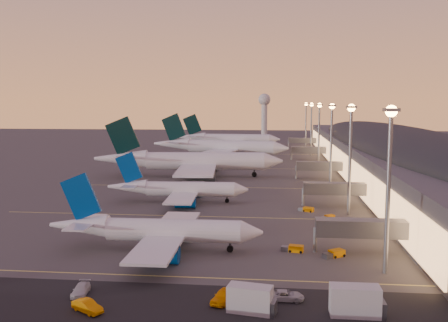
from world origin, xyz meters
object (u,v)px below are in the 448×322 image
radar_tower (264,108)px  baggage_tug_c (307,209)px  airliner_narrow_south (155,230)px  airliner_wide_mid (219,147)px  airliner_wide_far (228,139)px  service_van_d (224,296)px  baggage_tug_a (293,249)px  baggage_tug_b (334,254)px  service_van_b (87,306)px  baggage_tug_d (328,217)px  service_van_c (81,290)px  catering_truck_a (252,300)px  service_van_e (286,295)px  airliner_wide_near (189,161)px  airliner_narrow_north (178,189)px  catering_truck_b (358,302)px

radar_tower → baggage_tug_c: bearing=-86.3°
airliner_narrow_south → airliner_wide_mid: bearing=91.3°
airliner_wide_far → baggage_tug_c: 169.77m
radar_tower → service_van_d: radar_tower is taller
airliner_wide_far → baggage_tug_a: (30.83, -199.17, -4.46)m
baggage_tug_b → service_van_b: (-33.59, -26.11, 0.22)m
airliner_wide_mid → baggage_tug_d: airliner_wide_mid is taller
service_van_c → airliner_wide_mid: bearing=82.5°
catering_truck_a → service_van_c: bearing=-177.3°
baggage_tug_b → catering_truck_a: 27.30m
airliner_narrow_south → service_van_e: 30.87m
airliner_wide_near → baggage_tug_a: bearing=-73.4°
airliner_wide_near → catering_truck_a: size_ratio=10.37×
catering_truck_a → service_van_c: 24.03m
airliner_wide_far → catering_truck_a: (24.84, -225.61, -3.38)m
airliner_wide_mid → service_van_d: size_ratio=12.70×
airliner_narrow_north → catering_truck_b: airliner_narrow_north is taller
baggage_tug_c → radar_tower: bearing=118.0°
service_van_b → catering_truck_b: bearing=-54.2°
baggage_tug_c → baggage_tug_d: size_ratio=1.15×
radar_tower → catering_truck_a: bearing=-88.9°
baggage_tug_d → service_van_c: size_ratio=0.70×
catering_truck_b → service_van_e: size_ratio=1.36×
baggage_tug_c → service_van_b: service_van_b is taller
baggage_tug_d → airliner_narrow_south: bearing=-173.5°
radar_tower → catering_truck_b: radar_tower is taller
baggage_tug_a → service_van_e: 22.25m
airliner_narrow_south → airliner_wide_far: (-6.29, 200.73, 1.40)m
airliner_wide_far → service_van_b: airliner_wide_far is taller
catering_truck_b → service_van_c: catering_truck_b is taller
catering_truck_a → service_van_c: (-23.77, 3.39, -0.91)m
radar_tower → baggage_tug_d: radar_tower is taller
baggage_tug_b → airliner_wide_mid: bearing=69.8°
airliner_wide_far → baggage_tug_d: 178.15m
baggage_tug_a → service_van_c: 37.64m
airliner_narrow_south → radar_tower: 292.64m
baggage_tug_b → baggage_tug_d: baggage_tug_b is taller
airliner_wide_far → catering_truck_a: size_ratio=9.38×
service_van_b → service_van_d: bearing=-42.1°
airliner_wide_mid → baggage_tug_b: airliner_wide_mid is taller
airliner_narrow_north → catering_truck_b: (35.86, -66.94, -1.69)m
airliner_wide_near → radar_tower: (21.57, 204.57, 16.37)m
radar_tower → baggage_tug_a: radar_tower is taller
airliner_narrow_south → airliner_wide_far: 200.83m
baggage_tug_a → baggage_tug_d: (8.67, 25.52, -0.09)m
service_van_c → baggage_tug_b: bearing=22.0°
service_van_e → service_van_b: bearing=102.4°
airliner_wide_near → baggage_tug_b: airliner_wide_near is taller
airliner_wide_near → catering_truck_a: (27.80, -112.12, -3.89)m
baggage_tug_a → catering_truck_b: size_ratio=0.61×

